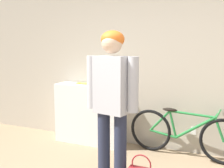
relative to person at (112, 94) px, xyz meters
name	(u,v)px	position (x,y,z in m)	size (l,w,h in m)	color
wall_back	(159,66)	(0.23, 1.33, 0.22)	(8.00, 0.07, 2.60)	#B7AD99
side_shelf	(89,113)	(-0.90, 1.10, -0.58)	(1.10, 0.37, 0.99)	white
person	(112,94)	(0.00, 0.00, 0.00)	(0.62, 0.30, 1.78)	#23283D
bicycle	(185,134)	(0.67, 1.10, -0.73)	(1.69, 0.46, 0.72)	black
banana	(84,83)	(-0.96, 1.07, -0.07)	(0.33, 0.09, 0.04)	#EAD64C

